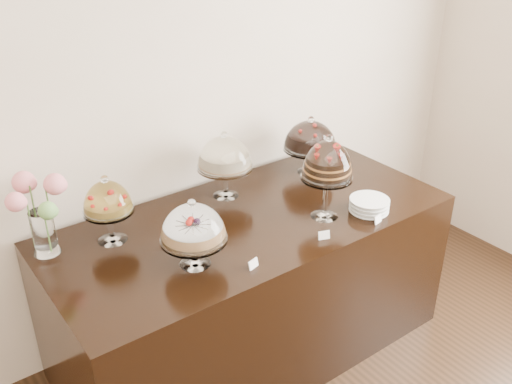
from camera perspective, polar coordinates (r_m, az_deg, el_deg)
wall_back at (r=3.12m, az=-11.28°, el=9.44°), size 5.00×0.04×3.00m
display_counter at (r=3.32m, az=-0.52°, el=-9.35°), size 2.20×1.00×0.90m
cake_stand_sugar_sponge at (r=2.62m, az=-6.31°, el=-3.41°), size 0.31×0.31×0.34m
cake_stand_choco_layer at (r=2.97m, az=7.17°, el=2.86°), size 0.27×0.27×0.47m
cake_stand_cheesecake at (r=3.20m, az=-3.14°, el=3.66°), size 0.32×0.32×0.40m
cake_stand_dark_choco at (r=3.51m, az=5.44°, el=5.43°), size 0.33×0.33×0.37m
cake_stand_fruit_tart at (r=2.86m, az=-14.64°, el=-0.84°), size 0.25×0.25×0.36m
flower_vase at (r=2.86m, az=-20.89°, el=-1.59°), size 0.29×0.34×0.40m
plate_stack at (r=3.18m, az=11.25°, el=-1.29°), size 0.21×0.21×0.07m
price_card_left at (r=2.67m, az=-0.27°, el=-7.20°), size 0.06×0.03×0.04m
price_card_right at (r=3.09m, az=12.10°, el=-2.68°), size 0.06×0.03×0.04m
price_card_extra at (r=2.90m, az=6.82°, el=-4.31°), size 0.06×0.03×0.04m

